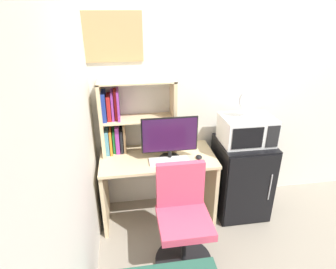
{
  "coord_description": "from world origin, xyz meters",
  "views": [
    {
      "loc": [
        -1.26,
        -2.79,
        2.13
      ],
      "look_at": [
        -0.87,
        -0.33,
        0.99
      ],
      "focal_mm": 30.28,
      "sensor_mm": 36.0,
      "label": 1
    }
  ],
  "objects_px": {
    "monitor": "(170,137)",
    "computer_mouse": "(199,157)",
    "microwave": "(247,130)",
    "keyboard": "(169,161)",
    "desk_chair": "(183,223)",
    "wall_corkboard": "(110,37)",
    "hutch_bookshelf": "(126,118)",
    "desk_fan": "(249,102)",
    "mini_fridge": "(241,177)"
  },
  "relations": [
    {
      "from": "desk_fan",
      "to": "wall_corkboard",
      "type": "relative_size",
      "value": 0.47
    },
    {
      "from": "microwave",
      "to": "desk_fan",
      "type": "bearing_deg",
      "value": -163.97
    },
    {
      "from": "keyboard",
      "to": "wall_corkboard",
      "type": "height_order",
      "value": "wall_corkboard"
    },
    {
      "from": "computer_mouse",
      "to": "wall_corkboard",
      "type": "relative_size",
      "value": 0.14
    },
    {
      "from": "keyboard",
      "to": "desk_fan",
      "type": "height_order",
      "value": "desk_fan"
    },
    {
      "from": "monitor",
      "to": "computer_mouse",
      "type": "xyz_separation_m",
      "value": [
        0.29,
        -0.04,
        -0.22
      ]
    },
    {
      "from": "monitor",
      "to": "desk_chair",
      "type": "xyz_separation_m",
      "value": [
        0.03,
        -0.55,
        -0.57
      ]
    },
    {
      "from": "monitor",
      "to": "microwave",
      "type": "distance_m",
      "value": 0.8
    },
    {
      "from": "keyboard",
      "to": "desk_chair",
      "type": "xyz_separation_m",
      "value": [
        0.04,
        -0.49,
        -0.35
      ]
    },
    {
      "from": "monitor",
      "to": "computer_mouse",
      "type": "distance_m",
      "value": 0.36
    },
    {
      "from": "computer_mouse",
      "to": "mini_fridge",
      "type": "bearing_deg",
      "value": 8.16
    },
    {
      "from": "monitor",
      "to": "mini_fridge",
      "type": "distance_m",
      "value": 0.97
    },
    {
      "from": "keyboard",
      "to": "wall_corkboard",
      "type": "bearing_deg",
      "value": 140.27
    },
    {
      "from": "hutch_bookshelf",
      "to": "wall_corkboard",
      "type": "relative_size",
      "value": 1.26
    },
    {
      "from": "hutch_bookshelf",
      "to": "computer_mouse",
      "type": "height_order",
      "value": "hutch_bookshelf"
    },
    {
      "from": "mini_fridge",
      "to": "microwave",
      "type": "distance_m",
      "value": 0.56
    },
    {
      "from": "mini_fridge",
      "to": "microwave",
      "type": "bearing_deg",
      "value": 89.75
    },
    {
      "from": "computer_mouse",
      "to": "microwave",
      "type": "height_order",
      "value": "microwave"
    },
    {
      "from": "hutch_bookshelf",
      "to": "keyboard",
      "type": "xyz_separation_m",
      "value": [
        0.39,
        -0.29,
        -0.36
      ]
    },
    {
      "from": "hutch_bookshelf",
      "to": "desk_chair",
      "type": "distance_m",
      "value": 1.14
    },
    {
      "from": "monitor",
      "to": "computer_mouse",
      "type": "bearing_deg",
      "value": -8.38
    },
    {
      "from": "desk_chair",
      "to": "computer_mouse",
      "type": "bearing_deg",
      "value": 62.93
    },
    {
      "from": "wall_corkboard",
      "to": "keyboard",
      "type": "bearing_deg",
      "value": -39.73
    },
    {
      "from": "computer_mouse",
      "to": "microwave",
      "type": "distance_m",
      "value": 0.56
    },
    {
      "from": "desk_fan",
      "to": "monitor",
      "type": "bearing_deg",
      "value": -177.99
    },
    {
      "from": "computer_mouse",
      "to": "desk_fan",
      "type": "relative_size",
      "value": 0.29
    },
    {
      "from": "mini_fridge",
      "to": "microwave",
      "type": "relative_size",
      "value": 1.66
    },
    {
      "from": "mini_fridge",
      "to": "monitor",
      "type": "bearing_deg",
      "value": -177.83
    },
    {
      "from": "monitor",
      "to": "mini_fridge",
      "type": "height_order",
      "value": "monitor"
    },
    {
      "from": "hutch_bookshelf",
      "to": "microwave",
      "type": "relative_size",
      "value": 1.46
    },
    {
      "from": "keyboard",
      "to": "computer_mouse",
      "type": "bearing_deg",
      "value": 2.87
    },
    {
      "from": "hutch_bookshelf",
      "to": "desk_fan",
      "type": "height_order",
      "value": "hutch_bookshelf"
    },
    {
      "from": "monitor",
      "to": "wall_corkboard",
      "type": "xyz_separation_m",
      "value": [
        -0.5,
        0.34,
        0.89
      ]
    },
    {
      "from": "keyboard",
      "to": "mini_fridge",
      "type": "bearing_deg",
      "value": 6.19
    },
    {
      "from": "monitor",
      "to": "desk_chair",
      "type": "relative_size",
      "value": 0.59
    },
    {
      "from": "microwave",
      "to": "wall_corkboard",
      "type": "xyz_separation_m",
      "value": [
        -1.29,
        0.31,
        0.88
      ]
    },
    {
      "from": "monitor",
      "to": "wall_corkboard",
      "type": "height_order",
      "value": "wall_corkboard"
    },
    {
      "from": "keyboard",
      "to": "computer_mouse",
      "type": "distance_m",
      "value": 0.3
    },
    {
      "from": "mini_fridge",
      "to": "desk_fan",
      "type": "xyz_separation_m",
      "value": [
        -0.02,
        -0.0,
        0.86
      ]
    },
    {
      "from": "keyboard",
      "to": "hutch_bookshelf",
      "type": "bearing_deg",
      "value": 142.93
    },
    {
      "from": "computer_mouse",
      "to": "desk_fan",
      "type": "distance_m",
      "value": 0.72
    },
    {
      "from": "microwave",
      "to": "desk_fan",
      "type": "distance_m",
      "value": 0.3
    },
    {
      "from": "computer_mouse",
      "to": "desk_chair",
      "type": "height_order",
      "value": "desk_chair"
    },
    {
      "from": "wall_corkboard",
      "to": "computer_mouse",
      "type": "bearing_deg",
      "value": -26.14
    },
    {
      "from": "desk_chair",
      "to": "wall_corkboard",
      "type": "xyz_separation_m",
      "value": [
        -0.53,
        0.89,
        1.46
      ]
    },
    {
      "from": "hutch_bookshelf",
      "to": "desk_chair",
      "type": "bearing_deg",
      "value": -61.3
    },
    {
      "from": "mini_fridge",
      "to": "computer_mouse",
      "type": "bearing_deg",
      "value": -171.84
    },
    {
      "from": "mini_fridge",
      "to": "desk_chair",
      "type": "relative_size",
      "value": 0.92
    },
    {
      "from": "computer_mouse",
      "to": "hutch_bookshelf",
      "type": "bearing_deg",
      "value": 158.15
    },
    {
      "from": "keyboard",
      "to": "wall_corkboard",
      "type": "distance_m",
      "value": 1.28
    }
  ]
}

